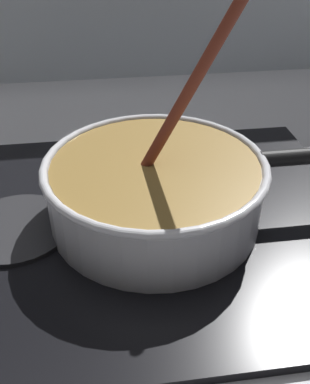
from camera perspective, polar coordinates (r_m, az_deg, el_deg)
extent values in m
cube|color=#B7B7BC|center=(0.47, -10.36, -22.89)|extent=(2.40, 1.60, 0.04)
cube|color=black|center=(0.60, 0.00, -3.78)|extent=(0.56, 0.48, 0.01)
torus|color=#592D0C|center=(0.59, 0.00, -3.02)|extent=(0.20, 0.20, 0.01)
cylinder|color=#262628|center=(0.60, -17.57, -4.43)|extent=(0.14, 0.14, 0.01)
cylinder|color=silver|center=(0.57, 0.00, 0.00)|extent=(0.27, 0.27, 0.08)
cylinder|color=olive|center=(0.56, 0.00, 0.33)|extent=(0.26, 0.26, 0.08)
torus|color=silver|center=(0.54, 0.00, 3.61)|extent=(0.28, 0.28, 0.01)
cylinder|color=black|center=(0.60, 18.97, 4.39)|extent=(0.12, 0.02, 0.02)
cylinder|color=beige|center=(0.57, -1.88, 4.10)|extent=(0.03, 0.03, 0.01)
cylinder|color=beige|center=(0.53, 6.73, 1.41)|extent=(0.03, 0.03, 0.01)
cylinder|color=beige|center=(0.59, -7.53, 5.03)|extent=(0.03, 0.03, 0.01)
cylinder|color=#E5CC7A|center=(0.50, -1.94, -0.77)|extent=(0.03, 0.03, 0.01)
cylinder|color=#EDD88C|center=(0.54, -0.58, 2.04)|extent=(0.03, 0.03, 0.01)
cylinder|color=#E5CC7A|center=(0.56, 7.54, 3.31)|extent=(0.03, 0.03, 0.01)
cylinder|color=beige|center=(0.50, -7.52, -1.37)|extent=(0.03, 0.03, 0.01)
cylinder|color=maroon|center=(0.51, 4.22, 12.61)|extent=(0.12, 0.02, 0.22)
cube|color=brown|center=(0.55, -1.89, 2.21)|extent=(0.04, 0.03, 0.01)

